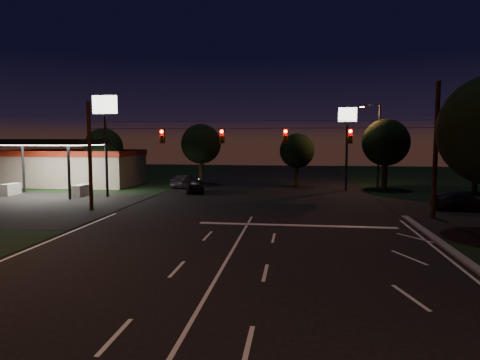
% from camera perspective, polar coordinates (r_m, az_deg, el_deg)
% --- Properties ---
extents(ground, '(140.00, 140.00, 0.00)m').
position_cam_1_polar(ground, '(15.69, -3.94, -14.18)').
color(ground, black).
rests_on(ground, ground).
extents(cross_street_left, '(20.00, 16.00, 0.02)m').
position_cam_1_polar(cross_street_left, '(38.53, -29.19, -3.06)').
color(cross_street_left, black).
rests_on(cross_street_left, ground).
extents(stop_bar, '(12.00, 0.50, 0.01)m').
position_cam_1_polar(stop_bar, '(26.51, 7.51, -6.01)').
color(stop_bar, silver).
rests_on(stop_bar, ground).
extents(utility_pole_right, '(0.30, 0.30, 9.00)m').
position_cam_1_polar(utility_pole_right, '(31.27, 24.30, -4.69)').
color(utility_pole_right, black).
rests_on(utility_pole_right, ground).
extents(utility_pole_left, '(0.28, 0.28, 8.00)m').
position_cam_1_polar(utility_pole_left, '(33.48, -19.16, -3.86)').
color(utility_pole_left, black).
rests_on(utility_pole_left, ground).
extents(signal_span, '(24.00, 0.40, 1.56)m').
position_cam_1_polar(signal_span, '(29.59, 1.80, 5.95)').
color(signal_span, black).
rests_on(signal_span, ground).
extents(gas_station, '(14.20, 16.10, 5.25)m').
position_cam_1_polar(gas_station, '(51.36, -21.38, 1.92)').
color(gas_station, gray).
rests_on(gas_station, ground).
extents(pole_sign_left_near, '(2.20, 0.30, 9.10)m').
position_cam_1_polar(pole_sign_left_near, '(40.27, -17.54, 7.69)').
color(pole_sign_left_near, black).
rests_on(pole_sign_left_near, ground).
extents(pole_sign_right, '(1.80, 0.30, 8.40)m').
position_cam_1_polar(pole_sign_right, '(44.77, 14.10, 6.59)').
color(pole_sign_right, black).
rests_on(pole_sign_right, ground).
extents(street_light_right_far, '(2.20, 0.35, 9.00)m').
position_cam_1_polar(street_light_right_far, '(47.20, 17.72, 5.22)').
color(street_light_right_far, black).
rests_on(street_light_right_far, ground).
extents(tree_far_a, '(4.20, 4.20, 6.42)m').
position_cam_1_polar(tree_far_a, '(49.28, -17.65, 4.08)').
color(tree_far_a, black).
rests_on(tree_far_a, ground).
extents(tree_far_b, '(4.60, 4.60, 6.98)m').
position_cam_1_polar(tree_far_b, '(49.82, -5.16, 4.74)').
color(tree_far_b, black).
rests_on(tree_far_b, ground).
extents(tree_far_c, '(3.80, 3.80, 5.86)m').
position_cam_1_polar(tree_far_c, '(47.60, 7.63, 3.82)').
color(tree_far_c, black).
rests_on(tree_far_c, ground).
extents(tree_far_d, '(4.80, 4.80, 7.30)m').
position_cam_1_polar(tree_far_d, '(46.50, 18.85, 4.68)').
color(tree_far_d, black).
rests_on(tree_far_d, ground).
extents(tree_far_e, '(4.00, 4.00, 6.18)m').
position_cam_1_polar(tree_far_e, '(46.81, 28.97, 3.41)').
color(tree_far_e, black).
rests_on(tree_far_e, ground).
extents(car_oncoming_a, '(2.89, 4.63, 1.47)m').
position_cam_1_polar(car_oncoming_a, '(42.16, -6.08, -0.69)').
color(car_oncoming_a, black).
rests_on(car_oncoming_a, ground).
extents(car_oncoming_b, '(2.41, 4.31, 1.34)m').
position_cam_1_polar(car_oncoming_b, '(46.71, -7.33, -0.17)').
color(car_oncoming_b, black).
rests_on(car_oncoming_b, ground).
extents(car_cross, '(4.76, 2.39, 1.33)m').
position_cam_1_polar(car_cross, '(35.39, 27.75, -2.61)').
color(car_cross, black).
rests_on(car_cross, ground).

